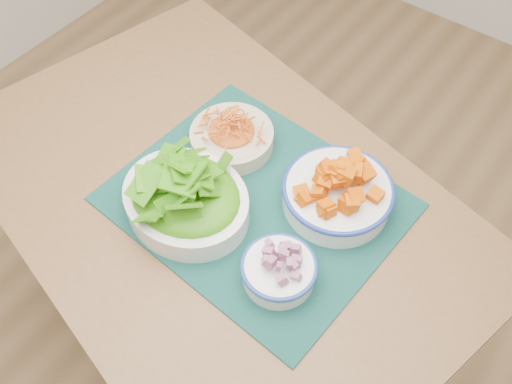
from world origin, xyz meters
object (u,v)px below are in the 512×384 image
Objects in this scene: placemat at (256,202)px; squash_bowl at (338,188)px; onion_bowl at (279,268)px; table at (216,223)px; lettuce_bowl at (185,193)px; carrot_bowl at (232,135)px.

squash_bowl reaches higher than placemat.
onion_bowl reaches higher than placemat.
placemat reaches higher than table.
onion_bowl is (0.22, -0.08, 0.15)m from table.
table is 4.61× the size of lettuce_bowl.
carrot_bowl is 0.25m from squash_bowl.
table is at bearing -70.06° from carrot_bowl.
placemat is 2.38× the size of carrot_bowl.
placemat is 3.57× the size of onion_bowl.
placemat is 0.16m from squash_bowl.
carrot_bowl is at bearing 123.43° from table.
onion_bowl is (0.26, -0.20, 0.01)m from carrot_bowl.
table is 0.19m from carrot_bowl.
table is 5.56× the size of carrot_bowl.
carrot_bowl is 1.03× the size of squash_bowl.
carrot_bowl is at bearing -179.72° from squash_bowl.
table is 5.71× the size of squash_bowl.
lettuce_bowl is 1.81× the size of onion_bowl.
table is 8.32× the size of onion_bowl.
carrot_bowl is (-0.13, 0.09, 0.03)m from placemat.
onion_bowl is (0.22, -0.01, -0.02)m from lettuce_bowl.
lettuce_bowl is (-0.09, -0.10, 0.06)m from placemat.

